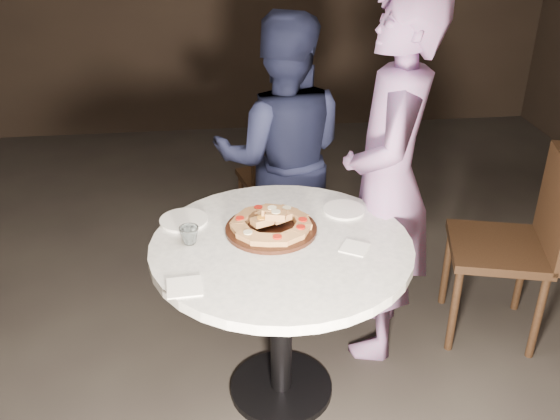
% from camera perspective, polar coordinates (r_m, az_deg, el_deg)
% --- Properties ---
extents(floor, '(7.00, 7.00, 0.00)m').
position_cam_1_polar(floor, '(3.23, -1.01, -14.84)').
color(floor, black).
rests_on(floor, ground).
extents(table, '(1.41, 1.41, 0.84)m').
position_cam_1_polar(table, '(2.72, 0.12, -5.81)').
color(table, black).
rests_on(table, ground).
extents(serving_board, '(0.44, 0.44, 0.02)m').
position_cam_1_polar(serving_board, '(2.72, -0.81, -1.76)').
color(serving_board, black).
rests_on(serving_board, table).
extents(focaccia_pile, '(0.36, 0.36, 0.09)m').
position_cam_1_polar(focaccia_pile, '(2.70, -0.81, -1.09)').
color(focaccia_pile, '#A67040').
rests_on(focaccia_pile, serving_board).
extents(plate_left, '(0.28, 0.28, 0.01)m').
position_cam_1_polar(plate_left, '(2.82, -8.79, -0.93)').
color(plate_left, white).
rests_on(plate_left, table).
extents(plate_right, '(0.22, 0.22, 0.01)m').
position_cam_1_polar(plate_right, '(2.89, 5.88, 0.02)').
color(plate_right, white).
rests_on(plate_right, table).
extents(water_glass, '(0.09, 0.09, 0.08)m').
position_cam_1_polar(water_glass, '(2.64, -8.30, -2.30)').
color(water_glass, silver).
rests_on(water_glass, table).
extents(napkin_near, '(0.14, 0.14, 0.01)m').
position_cam_1_polar(napkin_near, '(2.39, -8.73, -6.98)').
color(napkin_near, white).
rests_on(napkin_near, table).
extents(napkin_far, '(0.15, 0.15, 0.01)m').
position_cam_1_polar(napkin_far, '(2.61, 6.83, -3.45)').
color(napkin_far, white).
rests_on(napkin_far, table).
extents(chair_far, '(0.48, 0.49, 0.85)m').
position_cam_1_polar(chair_far, '(4.05, -0.32, 3.24)').
color(chair_far, black).
rests_on(chair_far, ground).
extents(chair_right, '(0.61, 0.59, 1.03)m').
position_cam_1_polar(chair_right, '(3.39, 21.25, -2.25)').
color(chair_right, black).
rests_on(chair_right, ground).
extents(diner_navy, '(0.85, 0.70, 1.62)m').
position_cam_1_polar(diner_navy, '(3.51, 0.18, 4.83)').
color(diner_navy, black).
rests_on(diner_navy, ground).
extents(diner_teal, '(0.61, 0.77, 1.83)m').
position_cam_1_polar(diner_teal, '(3.00, 9.88, 2.40)').
color(diner_teal, slate).
rests_on(diner_teal, ground).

